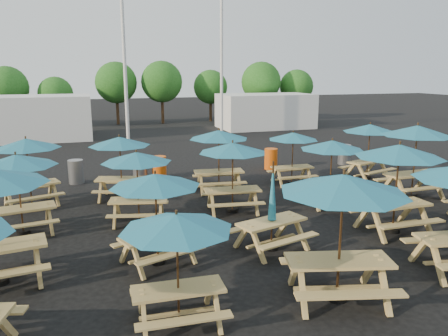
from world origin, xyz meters
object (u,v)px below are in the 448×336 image
object	(u,v)px
picnic_unit_3	(26,147)
waste_bin_1	(140,168)
picnic_unit_14	(332,148)
picnic_unit_15	(293,139)
picnic_unit_6	(137,161)
picnic_unit_7	(120,145)
picnic_unit_11	(219,138)
picnic_unit_13	(399,156)
waste_bin_3	(271,159)
picnic_unit_19	(370,131)
waste_bin_0	(76,172)
waste_bin_4	(344,154)
picnic_unit_18	(417,134)
picnic_unit_10	(233,151)
picnic_unit_2	(16,164)
waste_bin_2	(159,168)
picnic_unit_9	(272,214)
picnic_unit_5	(155,185)
picnic_unit_4	(177,228)
picnic_unit_8	(343,190)

from	to	relation	value
picnic_unit_3	waste_bin_1	distance (m)	4.86
picnic_unit_14	picnic_unit_15	size ratio (longest dim) A/B	1.07
picnic_unit_6	picnic_unit_7	world-z (taller)	picnic_unit_7
picnic_unit_6	picnic_unit_14	distance (m)	6.23
picnic_unit_11	picnic_unit_14	distance (m)	4.08
picnic_unit_13	waste_bin_3	xyz separation A→B (m)	(0.00, 8.31, -1.69)
picnic_unit_19	waste_bin_0	world-z (taller)	picnic_unit_19
picnic_unit_14	waste_bin_0	xyz separation A→B (m)	(-8.01, 5.58, -1.43)
picnic_unit_3	waste_bin_0	xyz separation A→B (m)	(1.38, 2.68, -1.50)
picnic_unit_11	waste_bin_4	world-z (taller)	picnic_unit_11
picnic_unit_13	waste_bin_0	distance (m)	11.90
picnic_unit_6	picnic_unit_19	xyz separation A→B (m)	(9.61, 2.49, 0.14)
picnic_unit_18	picnic_unit_10	bearing A→B (deg)	176.08
picnic_unit_2	picnic_unit_18	world-z (taller)	picnic_unit_18
waste_bin_3	waste_bin_4	world-z (taller)	same
picnic_unit_15	waste_bin_2	xyz separation A→B (m)	(-4.84, 2.38, -1.32)
picnic_unit_9	picnic_unit_19	size ratio (longest dim) A/B	0.84
picnic_unit_14	waste_bin_4	world-z (taller)	picnic_unit_14
waste_bin_0	picnic_unit_11	bearing A→B (deg)	-28.96
picnic_unit_10	waste_bin_1	world-z (taller)	picnic_unit_10
picnic_unit_5	waste_bin_3	size ratio (longest dim) A/B	2.78
picnic_unit_6	waste_bin_2	xyz separation A→B (m)	(1.47, 5.11, -1.38)
picnic_unit_4	picnic_unit_19	size ratio (longest dim) A/B	0.76
picnic_unit_14	waste_bin_4	distance (m)	6.99
picnic_unit_8	picnic_unit_15	distance (m)	8.98
picnic_unit_4	waste_bin_1	distance (m)	10.84
picnic_unit_10	picnic_unit_15	distance (m)	4.28
picnic_unit_14	picnic_unit_6	bearing A→B (deg)	-179.41
picnic_unit_9	waste_bin_2	world-z (taller)	picnic_unit_9
picnic_unit_11	waste_bin_3	xyz separation A→B (m)	(3.32, 2.79, -1.52)
picnic_unit_14	waste_bin_3	size ratio (longest dim) A/B	2.33
picnic_unit_8	waste_bin_2	bearing A→B (deg)	113.37
picnic_unit_14	picnic_unit_18	size ratio (longest dim) A/B	0.86
picnic_unit_4	picnic_unit_6	distance (m)	5.51
picnic_unit_5	picnic_unit_9	size ratio (longest dim) A/B	1.16
picnic_unit_5	picnic_unit_15	bearing A→B (deg)	22.83
picnic_unit_5	waste_bin_4	world-z (taller)	picnic_unit_5
picnic_unit_4	picnic_unit_6	bearing A→B (deg)	92.64
picnic_unit_8	picnic_unit_10	size ratio (longest dim) A/B	1.24
picnic_unit_6	picnic_unit_10	world-z (taller)	picnic_unit_10
picnic_unit_2	waste_bin_3	size ratio (longest dim) A/B	2.62
picnic_unit_7	picnic_unit_18	xyz separation A→B (m)	(9.78, -2.87, 0.31)
waste_bin_0	picnic_unit_2	bearing A→B (deg)	-104.22
picnic_unit_2	waste_bin_3	world-z (taller)	picnic_unit_2
picnic_unit_9	picnic_unit_14	size ratio (longest dim) A/B	1.03
picnic_unit_2	picnic_unit_5	xyz separation A→B (m)	(3.20, -3.01, -0.06)
picnic_unit_13	picnic_unit_11	bearing A→B (deg)	120.70
waste_bin_0	waste_bin_2	distance (m)	3.26
picnic_unit_10	waste_bin_1	size ratio (longest dim) A/B	2.52
picnic_unit_7	picnic_unit_3	bearing A→B (deg)	-164.47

